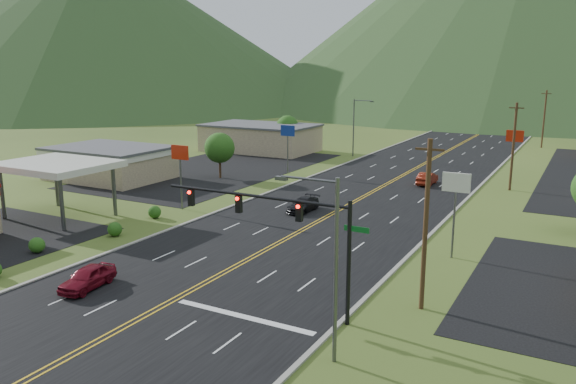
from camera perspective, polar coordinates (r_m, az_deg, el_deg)
The scene contains 20 objects.
traffic_signal at distance 31.61m, azimuth -0.49°, elevation -3.02°, with size 13.10×0.43×7.00m.
streetlight_east at distance 26.23m, azimuth 4.27°, elevation -6.69°, with size 3.28×0.25×9.00m.
streetlight_west at distance 89.37m, azimuth 6.88°, elevation 6.90°, with size 3.28×0.25×9.00m.
gas_canopy at distance 56.16m, azimuth -22.46°, elevation 2.42°, with size 10.00×8.00×5.30m.
building_west_mid at distance 74.41m, azimuth -17.67°, elevation 3.02°, with size 14.40×10.40×4.10m.
building_west_far at distance 95.20m, azimuth -2.82°, elevation 5.55°, with size 18.40×11.40×4.50m.
pole_sign_west_a at distance 56.03m, azimuth -10.90°, elevation 3.32°, with size 2.00×0.18×6.40m.
pole_sign_west_b at distance 74.15m, azimuth -0.03°, elevation 5.75°, with size 2.00×0.18×6.40m.
pole_sign_east_a at distance 42.36m, azimuth 16.68°, elevation 0.07°, with size 2.00×0.18×6.40m.
pole_sign_east_b at distance 73.60m, azimuth 22.01°, elevation 4.79°, with size 2.00×0.18×6.40m.
tree_west_a at distance 71.58m, azimuth -6.97°, elevation 4.48°, with size 3.84×3.84×5.82m.
tree_west_b at distance 96.96m, azimuth -0.07°, elevation 6.66°, with size 3.84×3.84×5.82m.
utility_pole_a at distance 32.76m, azimuth 13.81°, elevation -3.20°, with size 1.60×0.28×10.00m.
utility_pole_b at distance 68.61m, azimuth 21.92°, elevation 4.36°, with size 1.60×0.28×10.00m.
utility_pole_c at distance 108.24m, azimuth 24.58°, elevation 6.81°, with size 1.60×0.28×10.00m.
utility_pole_d at distance 148.07m, azimuth 25.82°, elevation 7.94°, with size 1.60×0.28×10.00m.
mountain_nw at distance 234.63m, azimuth -18.57°, elevation 15.86°, with size 190.00×190.00×60.00m, color #223919.
car_red_near at distance 38.28m, azimuth -19.69°, elevation -8.23°, with size 1.69×4.19×1.43m, color maroon.
car_dark_mid at distance 54.91m, azimuth 1.54°, elevation -1.33°, with size 1.84×4.52×1.31m, color black.
car_red_far at distance 69.45m, azimuth 13.96°, elevation 1.32°, with size 1.57×4.52×1.49m, color maroon.
Camera 1 is at (21.31, -12.61, 13.80)m, focal length 35.00 mm.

